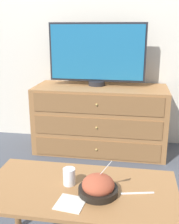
# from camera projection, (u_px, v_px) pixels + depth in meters

# --- Properties ---
(ground_plane) EXTENTS (12.00, 12.00, 0.00)m
(ground_plane) POSITION_uv_depth(u_px,v_px,m) (92.00, 138.00, 3.48)
(ground_plane) COLOR #474C56
(wall_back) EXTENTS (12.00, 0.05, 2.60)m
(wall_back) POSITION_uv_depth(u_px,v_px,m) (92.00, 29.00, 3.13)
(wall_back) COLOR silver
(wall_back) RESTS_ON ground_plane
(dresser) EXTENTS (1.40, 0.58, 0.72)m
(dresser) POSITION_uv_depth(u_px,v_px,m) (100.00, 119.00, 3.06)
(dresser) COLOR #9E6B3D
(dresser) RESTS_ON ground_plane
(tv) EXTENTS (1.01, 0.18, 0.65)m
(tv) POSITION_uv_depth(u_px,v_px,m) (97.00, 54.00, 2.93)
(tv) COLOR #232328
(tv) RESTS_ON dresser
(coffee_table) EXTENTS (1.03, 0.53, 0.50)m
(coffee_table) POSITION_uv_depth(u_px,v_px,m) (80.00, 200.00, 1.51)
(coffee_table) COLOR #9E6B3D
(coffee_table) RESTS_ON ground_plane
(takeout_bowl) EXTENTS (0.20, 0.20, 0.18)m
(takeout_bowl) POSITION_uv_depth(u_px,v_px,m) (98.00, 187.00, 1.43)
(takeout_bowl) COLOR black
(takeout_bowl) RESTS_ON coffee_table
(drink_cup) EXTENTS (0.07, 0.07, 0.09)m
(drink_cup) POSITION_uv_depth(u_px,v_px,m) (69.00, 177.00, 1.52)
(drink_cup) COLOR beige
(drink_cup) RESTS_ON coffee_table
(napkin) EXTENTS (0.15, 0.15, 0.00)m
(napkin) POSITION_uv_depth(u_px,v_px,m) (70.00, 203.00, 1.36)
(napkin) COLOR silver
(napkin) RESTS_ON coffee_table
(knife) EXTENTS (0.17, 0.05, 0.00)m
(knife) POSITION_uv_depth(u_px,v_px,m) (138.00, 193.00, 1.44)
(knife) COLOR white
(knife) RESTS_ON coffee_table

